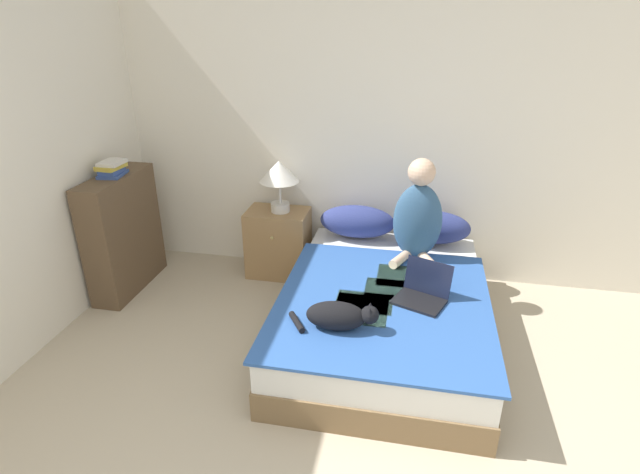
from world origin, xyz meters
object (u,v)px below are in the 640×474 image
object	(u,v)px
cat_tabby	(339,316)
laptop_open	(422,293)
person_sitting	(418,216)
table_lamp	(279,175)
bookshelf	(123,233)
bed	(384,313)
pillow_far	(431,227)
nightstand	(278,243)
pillow_near	(357,221)
book_stack_top	(112,169)

from	to	relation	value
cat_tabby	laptop_open	size ratio (longest dim) A/B	1.41
person_sitting	table_lamp	bearing A→B (deg)	165.92
bookshelf	table_lamp	bearing A→B (deg)	21.25
bed	cat_tabby	xyz separation A→B (m)	(-0.24, -0.55, 0.30)
pillow_far	bookshelf	bearing A→B (deg)	-168.98
person_sitting	bookshelf	xyz separation A→B (m)	(-2.38, -0.18, -0.27)
bed	person_sitting	bearing A→B (deg)	70.08
person_sitting	nightstand	world-z (taller)	person_sitting
bed	pillow_far	world-z (taller)	pillow_far
bed	bookshelf	world-z (taller)	bookshelf
table_lamp	laptop_open	bearing A→B (deg)	-37.20
table_lamp	bookshelf	world-z (taller)	table_lamp
pillow_near	table_lamp	distance (m)	0.76
pillow_near	pillow_far	bearing A→B (deg)	0.00
pillow_far	person_sitting	bearing A→B (deg)	-111.56
bed	person_sitting	distance (m)	0.78
bed	cat_tabby	world-z (taller)	cat_tabby
cat_tabby	nightstand	world-z (taller)	nightstand
cat_tabby	book_stack_top	world-z (taller)	book_stack_top
bed	book_stack_top	bearing A→B (deg)	171.40
bookshelf	nightstand	bearing A→B (deg)	21.65
pillow_near	book_stack_top	bearing A→B (deg)	-165.53
bed	book_stack_top	distance (m)	2.37
table_lamp	bookshelf	xyz separation A→B (m)	(-1.22, -0.48, -0.43)
bed	book_stack_top	xyz separation A→B (m)	(-2.19, 0.33, 0.84)
laptop_open	bookshelf	xyz separation A→B (m)	(-2.44, 0.45, 0.02)
bookshelf	book_stack_top	size ratio (longest dim) A/B	3.93
person_sitting	pillow_near	bearing A→B (deg)	148.51
pillow_near	laptop_open	world-z (taller)	pillow_near
bed	bookshelf	size ratio (longest dim) A/B	1.99
pillow_near	laptop_open	distance (m)	1.09
laptop_open	table_lamp	distance (m)	1.60
pillow_near	person_sitting	distance (m)	0.61
person_sitting	book_stack_top	bearing A→B (deg)	-175.57
laptop_open	bookshelf	distance (m)	2.48
bed	book_stack_top	world-z (taller)	book_stack_top
pillow_far	nightstand	size ratio (longest dim) A/B	1.05
pillow_far	laptop_open	world-z (taller)	pillow_far
bed	laptop_open	bearing A→B (deg)	-25.81
laptop_open	nightstand	xyz separation A→B (m)	(-1.25, 0.93, -0.17)
person_sitting	book_stack_top	distance (m)	2.40
pillow_near	book_stack_top	xyz separation A→B (m)	(-1.88, -0.49, 0.49)
nightstand	laptop_open	bearing A→B (deg)	-36.52
cat_tabby	laptop_open	world-z (taller)	laptop_open
pillow_far	bed	bearing A→B (deg)	-110.53
table_lamp	nightstand	bearing A→B (deg)	-176.96
laptop_open	bookshelf	world-z (taller)	bookshelf
pillow_far	table_lamp	world-z (taller)	table_lamp
table_lamp	bed	bearing A→B (deg)	-39.69
cat_tabby	pillow_far	bearing A→B (deg)	65.60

